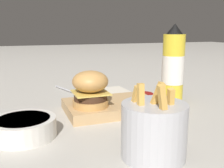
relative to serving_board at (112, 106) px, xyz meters
The scene contains 9 objects.
ground_plane 0.08m from the serving_board, 58.98° to the right, with size 6.00×6.00×0.00m, color #B7B2A8.
serving_board is the anchor object (origin of this frame).
burger 0.10m from the serving_board, 19.43° to the left, with size 0.09×0.09×0.09m.
ketchup_bottle 0.24m from the serving_board, behind, with size 0.07×0.07×0.24m.
fries_basket 0.28m from the serving_board, 85.54° to the left, with size 0.12×0.12×0.14m.
side_bowl 0.26m from the serving_board, 23.69° to the left, with size 0.14×0.14×0.04m.
spoon 0.25m from the serving_board, 75.41° to the right, with size 0.08×0.18×0.01m.
ketchup_puddle 0.23m from the serving_board, 139.89° to the right, with size 0.07×0.07×0.00m.
parchment_square 0.25m from the serving_board, 109.86° to the right, with size 0.12×0.12×0.00m.
Camera 1 is at (0.20, 0.73, 0.23)m, focal length 42.00 mm.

